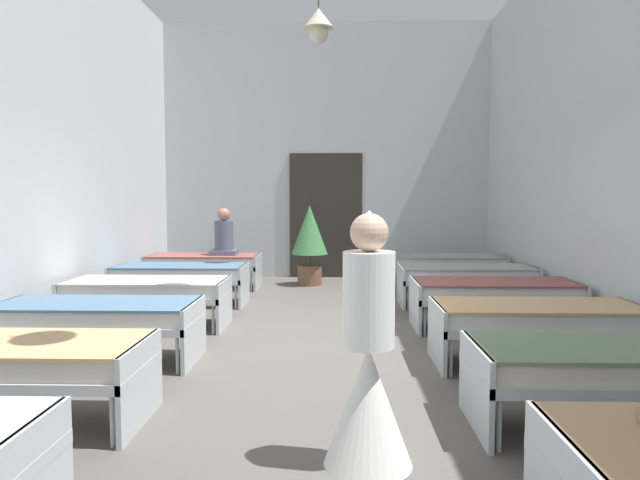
% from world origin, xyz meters
% --- Properties ---
extents(ground_plane, '(6.84, 10.89, 0.10)m').
position_xyz_m(ground_plane, '(0.00, 0.00, -0.05)').
color(ground_plane, '#59544C').
extents(room_shell, '(6.64, 10.49, 4.88)m').
position_xyz_m(room_shell, '(-0.00, 1.30, 2.45)').
color(room_shell, silver).
rests_on(room_shell, ground).
extents(bed_left_row_1, '(1.90, 0.84, 0.57)m').
position_xyz_m(bed_left_row_1, '(-2.07, -2.22, 0.44)').
color(bed_left_row_1, '#B7BCC1').
rests_on(bed_left_row_1, ground).
extents(bed_right_row_1, '(1.90, 0.84, 0.57)m').
position_xyz_m(bed_right_row_1, '(2.07, -2.22, 0.44)').
color(bed_right_row_1, '#B7BCC1').
rests_on(bed_right_row_1, ground).
extents(bed_left_row_2, '(1.90, 0.84, 0.57)m').
position_xyz_m(bed_left_row_2, '(-2.07, -0.74, 0.44)').
color(bed_left_row_2, '#B7BCC1').
rests_on(bed_left_row_2, ground).
extents(bed_right_row_2, '(1.90, 0.84, 0.57)m').
position_xyz_m(bed_right_row_2, '(2.07, -0.74, 0.44)').
color(bed_right_row_2, '#B7BCC1').
rests_on(bed_right_row_2, ground).
extents(bed_left_row_3, '(1.90, 0.84, 0.57)m').
position_xyz_m(bed_left_row_3, '(-2.07, 0.74, 0.44)').
color(bed_left_row_3, '#B7BCC1').
rests_on(bed_left_row_3, ground).
extents(bed_right_row_3, '(1.90, 0.84, 0.57)m').
position_xyz_m(bed_right_row_3, '(2.07, 0.74, 0.44)').
color(bed_right_row_3, '#B7BCC1').
rests_on(bed_right_row_3, ground).
extents(bed_left_row_4, '(1.90, 0.84, 0.57)m').
position_xyz_m(bed_left_row_4, '(-2.07, 2.22, 0.44)').
color(bed_left_row_4, '#B7BCC1').
rests_on(bed_left_row_4, ground).
extents(bed_right_row_4, '(1.90, 0.84, 0.57)m').
position_xyz_m(bed_right_row_4, '(2.07, 2.22, 0.44)').
color(bed_right_row_4, '#B7BCC1').
rests_on(bed_right_row_4, ground).
extents(bed_left_row_5, '(1.90, 0.84, 0.57)m').
position_xyz_m(bed_left_row_5, '(-2.07, 3.70, 0.44)').
color(bed_left_row_5, '#B7BCC1').
rests_on(bed_left_row_5, ground).
extents(bed_right_row_5, '(1.90, 0.84, 0.57)m').
position_xyz_m(bed_right_row_5, '(2.07, 3.70, 0.44)').
color(bed_right_row_5, '#B7BCC1').
rests_on(bed_right_row_5, ground).
extents(nurse_near_aisle, '(0.52, 0.52, 1.49)m').
position_xyz_m(nurse_near_aisle, '(0.38, -2.77, 0.53)').
color(nurse_near_aisle, white).
rests_on(nurse_near_aisle, ground).
extents(patient_seated_secondary, '(0.44, 0.44, 0.80)m').
position_xyz_m(patient_seated_secondary, '(-1.72, 3.74, 0.87)').
color(patient_seated_secondary, '#515B70').
rests_on(patient_seated_secondary, bed_left_row_5).
extents(potted_plant, '(0.64, 0.64, 1.42)m').
position_xyz_m(potted_plant, '(-0.27, 4.11, 0.86)').
color(potted_plant, brown).
rests_on(potted_plant, ground).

